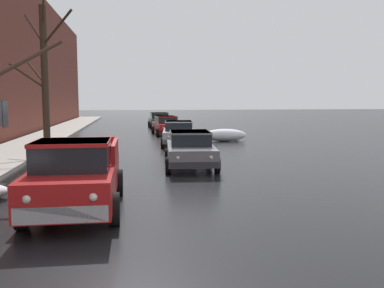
{
  "coord_description": "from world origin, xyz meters",
  "views": [
    {
      "loc": [
        -0.63,
        -4.06,
        2.68
      ],
      "look_at": [
        1.29,
        9.3,
        1.23
      ],
      "focal_mm": 39.2,
      "sensor_mm": 36.0,
      "label": 1
    }
  ],
  "objects_px": {
    "bare_tree_mid_block": "(44,77)",
    "sedan_silver_parked_kerbside_mid": "(179,133)",
    "pickup_truck_red_approaching_near_lane": "(77,175)",
    "sedan_red_parked_far_down_block": "(166,125)",
    "sedan_green_queued_behind_truck": "(159,120)",
    "sedan_grey_parked_kerbside_close": "(190,148)"
  },
  "relations": [
    {
      "from": "sedan_silver_parked_kerbside_mid",
      "to": "sedan_green_queued_behind_truck",
      "type": "height_order",
      "value": "same"
    },
    {
      "from": "bare_tree_mid_block",
      "to": "sedan_green_queued_behind_truck",
      "type": "distance_m",
      "value": 19.48
    },
    {
      "from": "sedan_red_parked_far_down_block",
      "to": "bare_tree_mid_block",
      "type": "bearing_deg",
      "value": -123.01
    },
    {
      "from": "bare_tree_mid_block",
      "to": "sedan_silver_parked_kerbside_mid",
      "type": "height_order",
      "value": "bare_tree_mid_block"
    },
    {
      "from": "sedan_grey_parked_kerbside_close",
      "to": "sedan_green_queued_behind_truck",
      "type": "height_order",
      "value": "same"
    },
    {
      "from": "pickup_truck_red_approaching_near_lane",
      "to": "sedan_green_queued_behind_truck",
      "type": "bearing_deg",
      "value": 82.38
    },
    {
      "from": "sedan_red_parked_far_down_block",
      "to": "sedan_green_queued_behind_truck",
      "type": "xyz_separation_m",
      "value": [
        0.02,
        7.88,
        -0.0
      ]
    },
    {
      "from": "bare_tree_mid_block",
      "to": "pickup_truck_red_approaching_near_lane",
      "type": "distance_m",
      "value": 11.53
    },
    {
      "from": "pickup_truck_red_approaching_near_lane",
      "to": "sedan_red_parked_far_down_block",
      "type": "xyz_separation_m",
      "value": [
        3.85,
        21.01,
        -0.13
      ]
    },
    {
      "from": "bare_tree_mid_block",
      "to": "sedan_green_queued_behind_truck",
      "type": "relative_size",
      "value": 1.84
    },
    {
      "from": "sedan_grey_parked_kerbside_close",
      "to": "sedan_green_queued_behind_truck",
      "type": "bearing_deg",
      "value": 89.28
    },
    {
      "from": "sedan_grey_parked_kerbside_close",
      "to": "pickup_truck_red_approaching_near_lane",
      "type": "bearing_deg",
      "value": -120.78
    },
    {
      "from": "bare_tree_mid_block",
      "to": "pickup_truck_red_approaching_near_lane",
      "type": "xyz_separation_m",
      "value": [
        2.77,
        -10.82,
        -2.86
      ]
    },
    {
      "from": "bare_tree_mid_block",
      "to": "pickup_truck_red_approaching_near_lane",
      "type": "relative_size",
      "value": 1.48
    },
    {
      "from": "bare_tree_mid_block",
      "to": "sedan_green_queued_behind_truck",
      "type": "height_order",
      "value": "bare_tree_mid_block"
    },
    {
      "from": "sedan_grey_parked_kerbside_close",
      "to": "bare_tree_mid_block",
      "type": "bearing_deg",
      "value": 142.85
    },
    {
      "from": "sedan_red_parked_far_down_block",
      "to": "sedan_green_queued_behind_truck",
      "type": "bearing_deg",
      "value": 89.89
    },
    {
      "from": "pickup_truck_red_approaching_near_lane",
      "to": "sedan_silver_parked_kerbside_mid",
      "type": "height_order",
      "value": "pickup_truck_red_approaching_near_lane"
    },
    {
      "from": "sedan_grey_parked_kerbside_close",
      "to": "sedan_silver_parked_kerbside_mid",
      "type": "relative_size",
      "value": 1.06
    },
    {
      "from": "bare_tree_mid_block",
      "to": "sedan_silver_parked_kerbside_mid",
      "type": "distance_m",
      "value": 7.94
    },
    {
      "from": "sedan_silver_parked_kerbside_mid",
      "to": "sedan_red_parked_far_down_block",
      "type": "height_order",
      "value": "same"
    },
    {
      "from": "sedan_green_queued_behind_truck",
      "to": "sedan_red_parked_far_down_block",
      "type": "bearing_deg",
      "value": -90.11
    }
  ]
}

